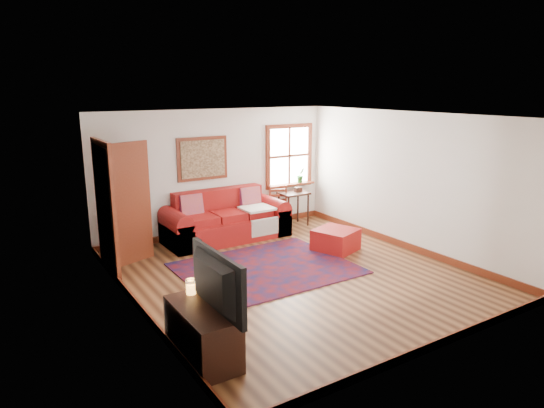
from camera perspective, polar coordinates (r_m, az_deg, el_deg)
ground at (r=7.83m, az=2.58°, el=-8.25°), size 5.50×5.50×0.00m
room_envelope at (r=7.38m, az=2.64°, el=3.77°), size 5.04×5.54×2.52m
window at (r=10.62m, az=2.22°, el=4.95°), size 1.18×0.20×1.38m
doorway at (r=8.19m, az=-17.55°, el=-0.04°), size 0.89×1.08×2.14m
framed_artwork at (r=9.58m, az=-8.17°, el=5.30°), size 1.05×0.07×0.85m
persian_rug at (r=8.04m, az=-0.66°, el=-7.56°), size 2.72×2.18×0.02m
red_leather_sofa at (r=9.56m, az=-5.50°, el=-2.22°), size 2.42×1.00×0.95m
red_ottoman at (r=8.94m, az=7.50°, el=-4.19°), size 0.88×0.88×0.39m
side_table at (r=10.35m, az=2.55°, el=0.70°), size 0.60×0.45×0.73m
ladder_back_chair at (r=10.16m, az=0.91°, el=-0.26°), size 0.51×0.49×0.89m
media_cabinet at (r=5.53m, az=-8.18°, el=-14.79°), size 0.48×1.07×0.59m
television at (r=5.15m, az=-7.57°, el=-9.26°), size 0.15×1.15×0.66m
candle_hurricane at (r=5.71m, az=-9.52°, el=-9.64°), size 0.12×0.12×0.18m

